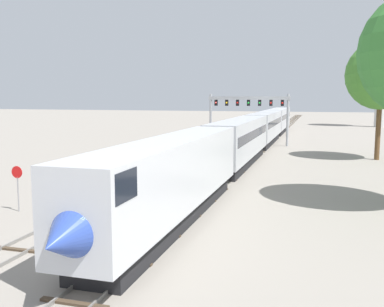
{
  "coord_description": "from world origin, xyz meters",
  "views": [
    {
      "loc": [
        9.91,
        -18.59,
        7.13
      ],
      "look_at": [
        1.0,
        12.0,
        3.0
      ],
      "focal_mm": 40.92,
      "sensor_mm": 36.0,
      "label": 1
    }
  ],
  "objects_px": {
    "trackside_tree_mid": "(381,75)",
    "water_tower": "(384,53)",
    "stop_sign": "(17,182)",
    "signal_gantry": "(248,107)",
    "passenger_train": "(256,132)"
  },
  "relations": [
    {
      "from": "water_tower",
      "to": "signal_gantry",
      "type": "bearing_deg",
      "value": -116.47
    },
    {
      "from": "stop_sign",
      "to": "trackside_tree_mid",
      "type": "bearing_deg",
      "value": 51.67
    },
    {
      "from": "signal_gantry",
      "to": "stop_sign",
      "type": "xyz_separation_m",
      "value": [
        -7.75,
        -42.13,
        -3.75
      ]
    },
    {
      "from": "stop_sign",
      "to": "trackside_tree_mid",
      "type": "xyz_separation_m",
      "value": [
        24.36,
        30.81,
        7.68
      ]
    },
    {
      "from": "passenger_train",
      "to": "water_tower",
      "type": "relative_size",
      "value": 3.85
    },
    {
      "from": "stop_sign",
      "to": "trackside_tree_mid",
      "type": "distance_m",
      "value": 40.02
    },
    {
      "from": "water_tower",
      "to": "stop_sign",
      "type": "relative_size",
      "value": 8.03
    },
    {
      "from": "passenger_train",
      "to": "stop_sign",
      "type": "distance_m",
      "value": 35.58
    },
    {
      "from": "signal_gantry",
      "to": "water_tower",
      "type": "height_order",
      "value": "water_tower"
    },
    {
      "from": "signal_gantry",
      "to": "stop_sign",
      "type": "height_order",
      "value": "signal_gantry"
    },
    {
      "from": "passenger_train",
      "to": "signal_gantry",
      "type": "distance_m",
      "value": 8.83
    },
    {
      "from": "trackside_tree_mid",
      "to": "water_tower",
      "type": "bearing_deg",
      "value": 82.88
    },
    {
      "from": "signal_gantry",
      "to": "stop_sign",
      "type": "bearing_deg",
      "value": -100.42
    },
    {
      "from": "stop_sign",
      "to": "trackside_tree_mid",
      "type": "height_order",
      "value": "trackside_tree_mid"
    },
    {
      "from": "water_tower",
      "to": "trackside_tree_mid",
      "type": "distance_m",
      "value": 60.61
    }
  ]
}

